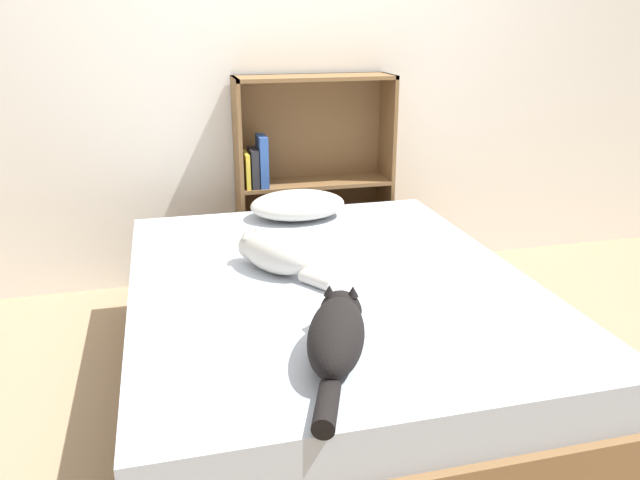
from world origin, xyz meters
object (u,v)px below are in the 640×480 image
object	(u,v)px
pillow	(298,205)
bed	(329,336)
cat_dark	(337,334)
cat_light	(274,253)
bookshelf	(308,179)

from	to	relation	value
pillow	bed	bearing A→B (deg)	-93.31
pillow	cat_dark	bearing A→B (deg)	-97.58
pillow	cat_light	xyz separation A→B (m)	(-0.23, -0.65, 0.01)
bed	cat_light	world-z (taller)	cat_light
bed	pillow	xyz separation A→B (m)	(0.04, 0.76, 0.32)
cat_dark	bookshelf	world-z (taller)	bookshelf
bookshelf	pillow	bearing A→B (deg)	-109.76
pillow	cat_dark	size ratio (longest dim) A/B	0.80
cat_light	cat_dark	bearing A→B (deg)	150.74
cat_light	bookshelf	size ratio (longest dim) A/B	0.38
bed	pillow	world-z (taller)	pillow
bed	bookshelf	world-z (taller)	bookshelf
bookshelf	cat_light	bearing A→B (deg)	-109.86
bed	bookshelf	distance (m)	1.24
bed	cat_light	distance (m)	0.40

